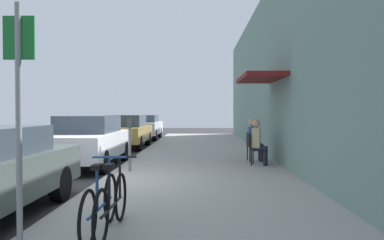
{
  "coord_description": "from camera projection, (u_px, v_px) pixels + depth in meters",
  "views": [
    {
      "loc": [
        2.23,
        -8.28,
        1.62
      ],
      "look_at": [
        1.86,
        8.95,
        1.25
      ],
      "focal_mm": 35.84,
      "sensor_mm": 36.0,
      "label": 1
    }
  ],
  "objects": [
    {
      "name": "cafe_chair_1",
      "position": [
        252.0,
        145.0,
        11.61
      ],
      "size": [
        0.47,
        0.47,
        0.87
      ],
      "color": "black",
      "rests_on": "sidewalk_slab"
    },
    {
      "name": "seated_patron_0",
      "position": [
        258.0,
        140.0,
        10.79
      ],
      "size": [
        0.5,
        0.45,
        1.29
      ],
      "color": "#232838",
      "rests_on": "sidewalk_slab"
    },
    {
      "name": "parked_car_3",
      "position": [
        144.0,
        127.0,
        22.67
      ],
      "size": [
        1.8,
        4.4,
        1.43
      ],
      "color": "silver",
      "rests_on": "ground_plane"
    },
    {
      "name": "parking_meter",
      "position": [
        130.0,
        141.0,
        9.65
      ],
      "size": [
        0.12,
        0.1,
        1.32
      ],
      "color": "slate",
      "rests_on": "sidewalk_slab"
    },
    {
      "name": "seated_patron_1",
      "position": [
        254.0,
        138.0,
        11.61
      ],
      "size": [
        0.44,
        0.38,
        1.29
      ],
      "color": "#232838",
      "rests_on": "sidewalk_slab"
    },
    {
      "name": "bicycle_0",
      "position": [
        112.0,
        204.0,
        4.75
      ],
      "size": [
        0.46,
        1.71,
        0.9
      ],
      "color": "black",
      "rests_on": "sidewalk_slab"
    },
    {
      "name": "parked_car_1",
      "position": [
        88.0,
        141.0,
        11.33
      ],
      "size": [
        1.8,
        4.4,
        1.5
      ],
      "color": "silver",
      "rests_on": "ground_plane"
    },
    {
      "name": "building_facade",
      "position": [
        291.0,
        63.0,
        10.2
      ],
      "size": [
        1.4,
        32.0,
        5.84
      ],
      "color": "gray",
      "rests_on": "ground_plane"
    },
    {
      "name": "ground_plane",
      "position": [
        98.0,
        186.0,
        8.36
      ],
      "size": [
        60.0,
        60.0,
        0.0
      ],
      "primitive_type": "plane",
      "color": "#2D2D30"
    },
    {
      "name": "cafe_chair_0",
      "position": [
        256.0,
        147.0,
        10.81
      ],
      "size": [
        0.54,
        0.54,
        0.87
      ],
      "color": "black",
      "rests_on": "sidewalk_slab"
    },
    {
      "name": "street_sign",
      "position": [
        19.0,
        110.0,
        3.86
      ],
      "size": [
        0.32,
        0.06,
        2.6
      ],
      "color": "gray",
      "rests_on": "sidewalk_slab"
    },
    {
      "name": "bicycle_1",
      "position": [
        101.0,
        205.0,
        4.7
      ],
      "size": [
        0.46,
        1.71,
        0.9
      ],
      "color": "black",
      "rests_on": "sidewalk_slab"
    },
    {
      "name": "parked_car_2",
      "position": [
        126.0,
        131.0,
        17.23
      ],
      "size": [
        1.8,
        4.4,
        1.48
      ],
      "color": "#A58433",
      "rests_on": "ground_plane"
    },
    {
      "name": "sidewalk_slab",
      "position": [
        201.0,
        170.0,
        10.31
      ],
      "size": [
        4.5,
        32.0,
        0.12
      ],
      "primitive_type": "cube",
      "color": "#9E9B93",
      "rests_on": "ground_plane"
    }
  ]
}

